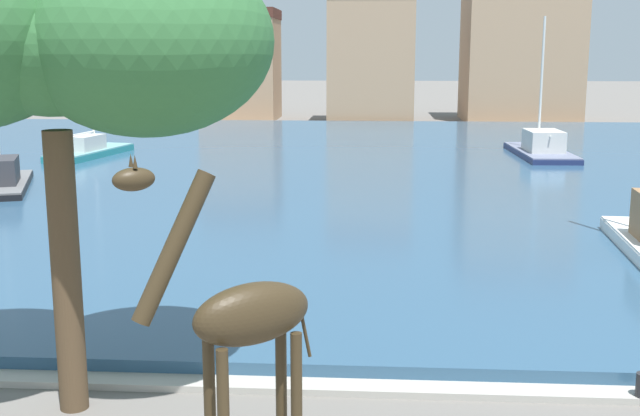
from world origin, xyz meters
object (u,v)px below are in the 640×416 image
Objects in this scene: giraffe_statue at (243,322)px; sailboat_teal at (95,152)px; sailboat_navy at (538,151)px; sailboat_black at (1,183)px; shade_tree at (45,38)px.

giraffe_statue is 32.22m from sailboat_teal.
sailboat_teal reaches higher than sailboat_navy.
giraffe_statue is 0.46× the size of sailboat_teal.
sailboat_black is at bearing -91.82° from sailboat_teal.
sailboat_black is 0.98× the size of shade_tree.
giraffe_statue is 23.82m from sailboat_black.
sailboat_navy is at bearing 26.63° from sailboat_black.
sailboat_teal is 1.31× the size of shade_tree.
sailboat_black is 20.93m from shade_tree.
sailboat_navy reaches higher than sailboat_black.
sailboat_teal is 9.61m from sailboat_black.
shade_tree reaches higher than sailboat_black.
giraffe_statue is 33.00m from sailboat_navy.
shade_tree is (-3.12, 2.19, 3.40)m from giraffe_statue.
sailboat_teal is (-12.38, 29.70, -1.71)m from giraffe_statue.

